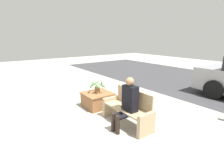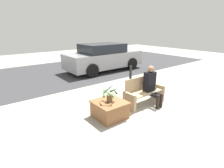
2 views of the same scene
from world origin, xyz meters
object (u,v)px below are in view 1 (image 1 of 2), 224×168
at_px(planter_box, 98,99).
at_px(potted_plant, 97,86).
at_px(person_seated, 127,102).
at_px(bench, 128,109).

height_order(planter_box, potted_plant, potted_plant).
bearing_deg(potted_plant, planter_box, 166.98).
height_order(person_seated, potted_plant, person_seated).
bearing_deg(planter_box, bench, 1.86).
xyz_separation_m(person_seated, potted_plant, (-1.55, 0.13, 0.02)).
xyz_separation_m(bench, potted_plant, (-1.40, -0.05, 0.29)).
relative_size(bench, planter_box, 1.70).
relative_size(planter_box, potted_plant, 1.66).
bearing_deg(potted_plant, person_seated, -4.77).
bearing_deg(bench, person_seated, -48.33).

